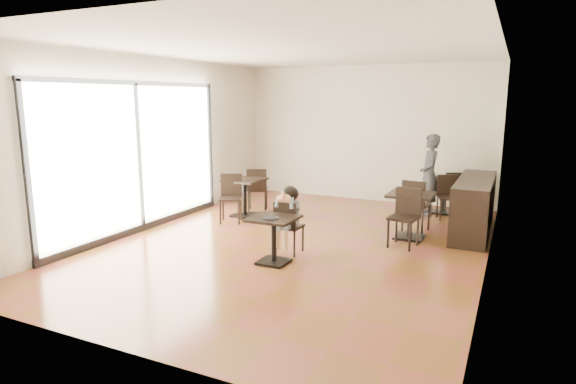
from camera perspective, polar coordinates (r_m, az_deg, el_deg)
The scene contains 23 objects.
floor at distance 8.28m, azimuth 1.08°, elevation -6.05°, with size 6.00×8.00×0.01m, color brown.
ceiling at distance 7.95m, azimuth 1.17°, elevation 16.58°, with size 6.00×8.00×0.01m, color silver.
wall_back at distance 11.70m, azimuth 9.26°, elevation 6.84°, with size 6.00×0.01×3.20m, color beige.
wall_front at distance 4.65m, azimuth -19.60°, elevation 0.01°, with size 6.00×0.01×3.20m, color beige.
wall_left at distance 9.58m, azimuth -15.55°, elevation 5.66°, with size 0.01×8.00×3.20m, color beige.
wall_right at distance 7.27m, azimuth 23.28°, elevation 3.55°, with size 0.01×8.00×3.20m, color beige.
storefront_window at distance 9.21m, azimuth -17.37°, elevation 4.10°, with size 0.04×4.50×2.60m, color white.
child_table at distance 7.21m, azimuth -1.71°, elevation -5.73°, with size 0.67×0.67×0.71m, color black, non-canonical shape.
child_chair at distance 7.66m, azimuth 0.16°, elevation -4.14°, with size 0.38×0.38×0.86m, color black, non-canonical shape.
child at distance 7.63m, azimuth 0.16°, elevation -3.34°, with size 0.38×0.54×1.08m, color slate, non-canonical shape.
plate at distance 7.02m, azimuth -2.10°, elevation -3.10°, with size 0.24×0.24×0.01m, color black.
pizza_slice at distance 7.38m, azimuth -0.47°, elevation -0.70°, with size 0.25×0.19×0.06m, color tan, non-canonical shape.
adult_patron at distance 10.49m, azimuth 16.42°, elevation 1.95°, with size 0.62×0.41×1.71m, color #323338.
cafe_table_mid at distance 8.72m, azimuth 14.27°, elevation -2.77°, with size 0.76×0.76×0.81m, color black, non-canonical shape.
cafe_table_left at distance 10.07m, azimuth -5.16°, elevation -0.66°, with size 0.75×0.75×0.79m, color black, non-canonical shape.
cafe_table_back at distance 10.83m, azimuth 18.00°, elevation -0.46°, with size 0.71×0.71×0.75m, color black, non-canonical shape.
chair_mid_a at distance 9.23m, azimuth 14.96°, elevation -1.52°, with size 0.44×0.44×0.97m, color black, non-canonical shape.
chair_mid_b at distance 8.17m, azimuth 13.53°, elevation -3.06°, with size 0.44×0.44×0.97m, color black, non-canonical shape.
chair_left_a at distance 10.52m, azimuth -3.65°, elevation 0.32°, with size 0.43×0.43×0.95m, color black, non-canonical shape.
chair_left_b at distance 9.59m, azimuth -6.83°, elevation -0.80°, with size 0.43×0.43×0.95m, color black, non-canonical shape.
chair_back_a at distance 10.96m, azimuth 18.91°, elevation 0.02°, with size 0.40×0.40×0.90m, color black, non-canonical shape.
chair_back_b at distance 10.26m, azimuth 18.45°, elevation -0.67°, with size 0.40×0.40×0.90m, color black, non-canonical shape.
service_counter at distance 9.43m, azimuth 21.18°, elevation -1.54°, with size 0.60×2.40×1.00m, color black.
Camera 1 is at (3.25, -7.21, 2.44)m, focal length 30.00 mm.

